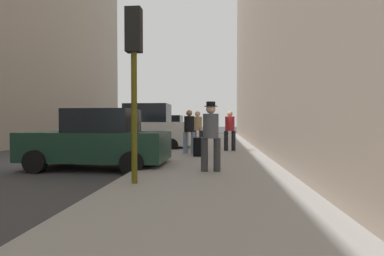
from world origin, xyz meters
TOP-DOWN VIEW (x-y plane):
  - ground_plane at (0.00, 0.00)m, footprint 120.00×120.00m
  - sidewalk at (6.00, 0.00)m, footprint 4.00×40.00m
  - parked_dark_green_sedan at (2.65, -1.00)m, footprint 4.23×2.12m
  - parked_white_van at (2.65, 4.65)m, footprint 4.60×2.07m
  - parked_red_hatchback at (2.65, 10.27)m, footprint 4.22×2.09m
  - fire_hydrant at (4.45, 4.57)m, footprint 0.42×0.22m
  - traffic_light at (4.50, -3.60)m, footprint 0.32×0.32m
  - pedestrian_in_jeans at (5.08, 2.02)m, footprint 0.53×0.48m
  - pedestrian_with_beanie at (6.04, -2.03)m, footprint 0.51×0.43m
  - pedestrian_in_red_jacket at (6.71, 3.27)m, footprint 0.52×0.45m
  - pedestrian_in_tan_coat at (5.30, 3.66)m, footprint 0.52×0.45m
  - rolling_suitcase at (5.55, 1.26)m, footprint 0.44×0.61m

SIDE VIEW (x-z plane):
  - ground_plane at x=0.00m, z-range 0.00..0.00m
  - sidewalk at x=6.00m, z-range 0.00..0.15m
  - rolling_suitcase at x=5.55m, z-range -0.03..1.01m
  - fire_hydrant at x=4.45m, z-range 0.15..0.85m
  - parked_dark_green_sedan at x=2.65m, z-range -0.05..1.74m
  - parked_red_hatchback at x=2.65m, z-range -0.05..1.74m
  - parked_white_van at x=2.65m, z-range -0.09..2.16m
  - pedestrian_in_jeans at x=5.08m, z-range 0.25..1.96m
  - pedestrian_in_red_jacket at x=6.71m, z-range 0.25..1.96m
  - pedestrian_in_tan_coat at x=5.30m, z-range 0.25..1.96m
  - pedestrian_with_beanie at x=6.04m, z-range 0.25..2.02m
  - traffic_light at x=4.50m, z-range 0.96..4.56m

